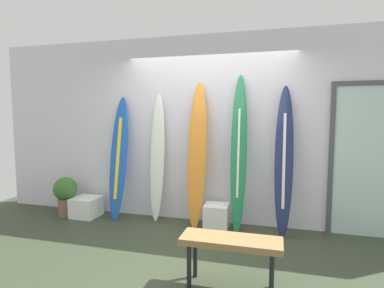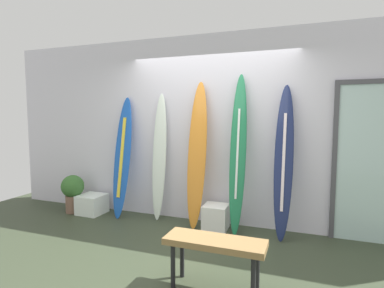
{
  "view_description": "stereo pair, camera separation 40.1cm",
  "coord_description": "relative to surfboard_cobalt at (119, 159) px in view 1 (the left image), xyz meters",
  "views": [
    {
      "loc": [
        0.98,
        -3.34,
        1.63
      ],
      "look_at": [
        -0.2,
        0.95,
        1.2
      ],
      "focal_mm": 29.09,
      "sensor_mm": 36.0,
      "label": 1
    },
    {
      "loc": [
        1.36,
        -3.22,
        1.63
      ],
      "look_at": [
        -0.2,
        0.95,
        1.2
      ],
      "focal_mm": 29.09,
      "sensor_mm": 36.0,
      "label": 2
    }
  ],
  "objects": [
    {
      "name": "potted_plant",
      "position": [
        -0.89,
        -0.13,
        -0.57
      ],
      "size": [
        0.37,
        0.37,
        0.63
      ],
      "color": "brown",
      "rests_on": "ground"
    },
    {
      "name": "surfboard_sunset",
      "position": [
        1.26,
        -0.0,
        0.12
      ],
      "size": [
        0.28,
        0.4,
        2.11
      ],
      "color": "orange",
      "rests_on": "ground"
    },
    {
      "name": "surfboard_cobalt",
      "position": [
        0.0,
        0.0,
        0.0
      ],
      "size": [
        0.29,
        0.41,
        1.91
      ],
      "color": "blue",
      "rests_on": "ground"
    },
    {
      "name": "surfboard_emerald",
      "position": [
        1.86,
        -0.02,
        0.14
      ],
      "size": [
        0.24,
        0.44,
        2.19
      ],
      "color": "#21794C",
      "rests_on": "ground"
    },
    {
      "name": "display_block_left",
      "position": [
        1.56,
        -0.05,
        -0.76
      ],
      "size": [
        0.35,
        0.35,
        0.35
      ],
      "color": "white",
      "rests_on": "ground"
    },
    {
      "name": "ground",
      "position": [
        1.38,
        -0.97,
        -0.96
      ],
      "size": [
        8.0,
        8.0,
        0.04
      ],
      "primitive_type": "cube",
      "color": "#333C2A"
    },
    {
      "name": "surfboard_navy",
      "position": [
        2.46,
        -0.02,
        0.06
      ],
      "size": [
        0.25,
        0.43,
        2.03
      ],
      "color": "navy",
      "rests_on": "ground"
    },
    {
      "name": "surfboard_ivory",
      "position": [
        0.61,
        0.09,
        0.02
      ],
      "size": [
        0.24,
        0.25,
        1.95
      ],
      "color": "silver",
      "rests_on": "ground"
    },
    {
      "name": "display_block_center",
      "position": [
        -0.55,
        -0.08,
        -0.78
      ],
      "size": [
        0.4,
        0.4,
        0.31
      ],
      "color": "white",
      "rests_on": "ground"
    },
    {
      "name": "bench",
      "position": [
        1.98,
        -1.53,
        -0.52
      ],
      "size": [
        0.93,
        0.32,
        0.49
      ],
      "color": "olive",
      "rests_on": "ground"
    },
    {
      "name": "glass_door",
      "position": [
        3.61,
        0.21,
        0.13
      ],
      "size": [
        1.11,
        0.06,
        2.06
      ],
      "color": "silver",
      "rests_on": "ground"
    },
    {
      "name": "wall_back",
      "position": [
        1.38,
        0.33,
        0.46
      ],
      "size": [
        7.2,
        0.2,
        2.8
      ],
      "primitive_type": "cube",
      "color": "silver",
      "rests_on": "ground"
    }
  ]
}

